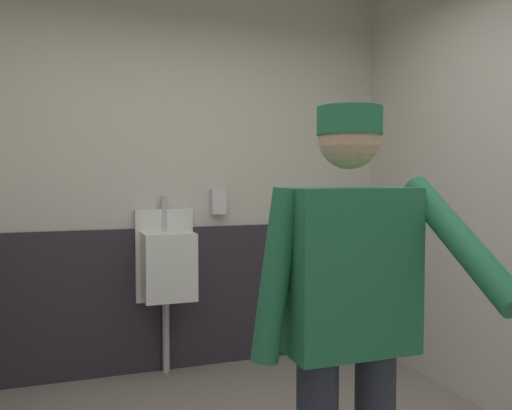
{
  "coord_description": "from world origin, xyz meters",
  "views": [
    {
      "loc": [
        -0.63,
        -1.79,
        1.37
      ],
      "look_at": [
        0.11,
        0.33,
        1.25
      ],
      "focal_mm": 36.63,
      "sensor_mm": 36.0,
      "label": 1
    }
  ],
  "objects": [
    {
      "name": "wall_back",
      "position": [
        0.0,
        1.95,
        1.38
      ],
      "size": [
        3.88,
        0.12,
        2.76
      ],
      "primitive_type": "cube",
      "color": "beige",
      "rests_on": "ground_plane"
    },
    {
      "name": "wainscot_band_back",
      "position": [
        0.0,
        1.88,
        0.51
      ],
      "size": [
        3.28,
        0.03,
        1.01
      ],
      "primitive_type": "cube",
      "color": "#2D2833",
      "rests_on": "ground_plane"
    },
    {
      "name": "urinal_solo",
      "position": [
        -0.03,
        1.73,
        0.78
      ],
      "size": [
        0.4,
        0.34,
        1.24
      ],
      "color": "white",
      "rests_on": "ground_plane"
    },
    {
      "name": "person",
      "position": [
        0.23,
        -0.28,
        0.93
      ],
      "size": [
        0.65,
        0.6,
        1.6
      ],
      "color": "#2D3342",
      "rests_on": "ground_plane"
    },
    {
      "name": "soap_dispenser",
      "position": [
        0.36,
        1.85,
        1.19
      ],
      "size": [
        0.1,
        0.07,
        0.18
      ],
      "primitive_type": "cube",
      "color": "silver"
    }
  ]
}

